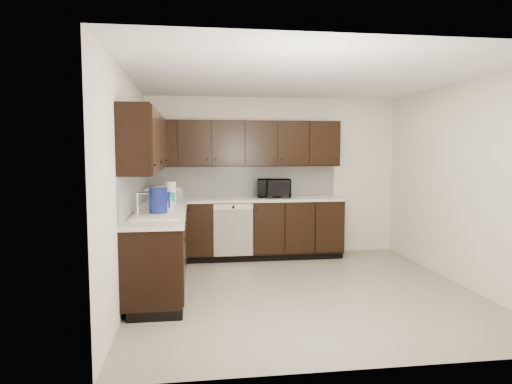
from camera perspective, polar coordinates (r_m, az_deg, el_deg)
floor at (r=5.61m, az=5.81°, el=-12.10°), size 4.00×4.00×0.00m
ceiling at (r=5.42m, az=6.06°, el=14.03°), size 4.00×4.00×0.00m
wall_back at (r=7.32m, az=2.17°, el=1.96°), size 4.00×0.02×2.50m
wall_left at (r=5.26m, az=-15.72°, el=0.48°), size 0.02×4.00×2.50m
wall_right at (r=6.17m, az=24.29°, el=0.88°), size 0.02×4.00×2.50m
wall_front at (r=3.47m, az=13.88°, el=-1.86°), size 4.00×0.02×2.50m
lower_cabinets at (r=6.44m, az=-5.34°, el=-6.03°), size 3.00×2.80×0.90m
countertop at (r=6.36m, az=-5.40°, el=-1.55°), size 3.03×2.83×0.04m
backsplash at (r=6.53m, az=-7.34°, el=0.91°), size 3.00×2.80×0.48m
upper_cabinets at (r=6.40m, az=-6.35°, el=6.11°), size 3.00×2.80×0.70m
dishwasher at (r=6.73m, az=-2.85°, el=-4.37°), size 0.58×0.04×0.78m
sink at (r=5.26m, az=-12.18°, el=-3.50°), size 0.54×0.82×0.42m
microwave at (r=7.06m, az=2.27°, el=0.47°), size 0.56×0.42×0.28m
soap_bottle_a at (r=5.40m, az=-10.60°, el=-1.62°), size 0.08×0.09×0.19m
soap_bottle_b at (r=5.63m, az=-13.10°, el=-1.25°), size 0.09×0.09×0.21m
toaster_oven at (r=6.92m, az=-11.77°, el=-0.07°), size 0.39×0.35×0.20m
storage_bin at (r=6.59m, az=-11.53°, el=-0.42°), size 0.55×0.47×0.18m
blue_pitcher at (r=5.27m, az=-12.15°, el=-1.15°), size 0.21×0.21×0.31m
teal_tumbler at (r=5.62m, az=-10.56°, el=-1.19°), size 0.13×0.13×0.22m
paper_towel_roll at (r=6.13m, az=-10.61°, el=-0.21°), size 0.16×0.16×0.31m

